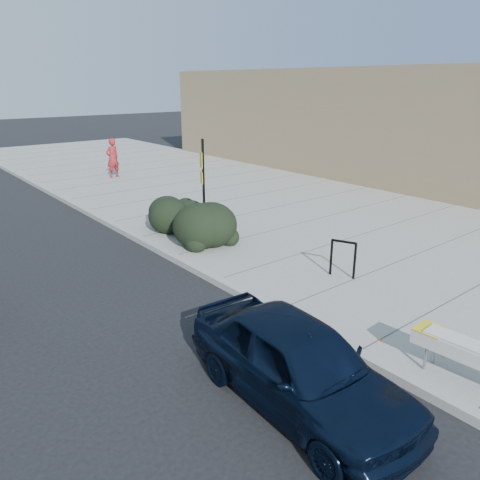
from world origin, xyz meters
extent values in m
plane|color=black|center=(0.00, 0.00, 0.00)|extent=(120.00, 120.00, 0.00)
cube|color=gray|center=(5.60, 5.00, 0.07)|extent=(11.20, 50.00, 0.15)
cube|color=#9E9E99|center=(0.00, 5.00, 0.08)|extent=(0.22, 50.00, 0.17)
cube|color=#7D674B|center=(14.00, 3.00, 2.65)|extent=(6.00, 36.00, 5.00)
cylinder|color=gray|center=(0.40, -2.98, 0.36)|extent=(0.05, 0.05, 0.42)
cylinder|color=gray|center=(0.69, -2.96, 0.36)|extent=(0.05, 0.05, 0.42)
cube|color=yellow|center=(0.54, -2.94, 0.80)|extent=(0.48, 0.47, 0.02)
cylinder|color=black|center=(2.46, 0.04, 0.59)|extent=(0.06, 0.06, 0.87)
cylinder|color=black|center=(2.24, 0.56, 0.59)|extent=(0.06, 0.06, 0.87)
cylinder|color=black|center=(2.35, 0.30, 1.02)|extent=(0.28, 0.54, 0.06)
cube|color=black|center=(1.67, 5.00, 1.58)|extent=(0.09, 0.09, 2.86)
cube|color=yellow|center=(1.62, 5.02, 2.40)|extent=(0.16, 0.31, 0.46)
cube|color=yellow|center=(1.62, 5.02, 1.89)|extent=(0.15, 0.29, 0.35)
ellipsoid|color=black|center=(1.50, 5.52, 0.84)|extent=(2.82, 4.04, 1.37)
imported|color=black|center=(-1.64, -2.14, 0.67)|extent=(1.79, 4.01, 1.34)
imported|color=maroon|center=(3.38, 15.11, 1.07)|extent=(0.75, 0.57, 1.85)
camera|label=1|loc=(-5.97, -6.14, 4.55)|focal=35.00mm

